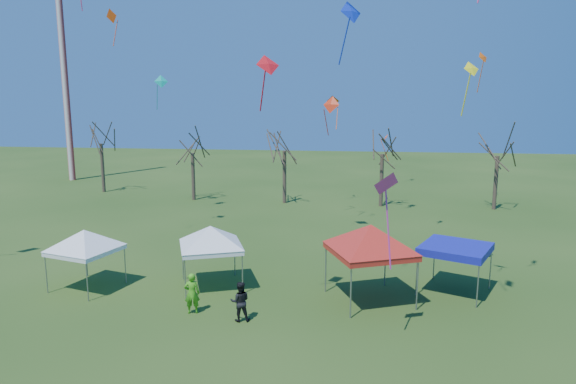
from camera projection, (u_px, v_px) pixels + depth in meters
name	position (u px, v px, depth m)	size (l,w,h in m)	color
ground	(261.00, 321.00, 21.43)	(140.00, 140.00, 0.00)	#254315
radio_mast	(64.00, 67.00, 55.91)	(0.70, 0.70, 25.00)	silver
tree_0	(100.00, 126.00, 49.63)	(3.83, 3.83, 8.44)	#3D2D21
tree_1	(192.00, 136.00, 45.80)	(3.42, 3.42, 7.54)	#3D2D21
tree_2	(284.00, 132.00, 44.36)	(3.71, 3.71, 8.18)	#3D2D21
tree_3	(383.00, 135.00, 42.99)	(3.59, 3.59, 7.91)	#3D2D21
tree_4	(499.00, 137.00, 41.76)	(3.58, 3.58, 7.89)	#3D2D21
tent_white_west	(84.00, 234.00, 24.66)	(3.70, 3.70, 3.39)	gray
tent_white_mid	(210.00, 230.00, 24.84)	(3.75, 3.75, 3.55)	gray
tent_red	(371.00, 230.00, 22.97)	(4.37, 4.37, 4.16)	gray
tent_blue	(456.00, 249.00, 24.25)	(3.91, 3.91, 2.32)	gray
person_green	(192.00, 293.00, 22.06)	(0.66, 0.43, 1.80)	#44A71A
person_dark	(240.00, 301.00, 21.30)	(0.83, 0.64, 1.70)	black
kite_1	(268.00, 65.00, 19.96)	(1.20, 1.13, 2.23)	red
kite_13	(161.00, 82.00, 41.37)	(1.17, 1.01, 2.81)	#0BB39D
kite_11	(331.00, 105.00, 32.96)	(1.26, 0.93, 2.59)	red
kite_22	(385.00, 139.00, 42.04)	(0.74, 0.76, 2.32)	#EE420C
kite_27	(351.00, 12.00, 22.04)	(1.23, 1.17, 2.74)	#122FC3
kite_5	(386.00, 185.00, 18.30)	(1.37, 1.32, 3.70)	#DA30A2
kite_12	(483.00, 58.00, 37.60)	(1.11, 1.08, 2.99)	#D6500B
kite_17	(471.00, 70.00, 23.94)	(1.00, 0.87, 2.58)	yellow
kite_19	(333.00, 101.00, 36.45)	(0.98, 0.70, 2.43)	#F8560D
kite_2	(112.00, 16.00, 39.37)	(1.21, 0.83, 2.84)	#FF480D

